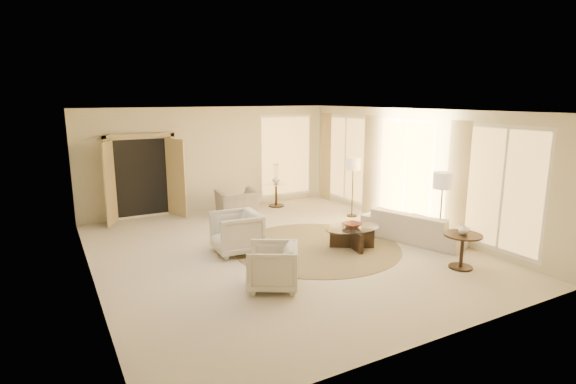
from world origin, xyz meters
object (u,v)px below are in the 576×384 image
armchair_left (236,231)px  accent_chair (237,199)px  armchair_right (273,264)px  end_table (462,245)px  coffee_table (352,235)px  floor_lamp_far (443,184)px  end_vase (464,230)px  sofa (414,226)px  side_table (276,192)px  bowl (352,225)px  side_vase (276,180)px  floor_lamp_near (353,167)px

armchair_left → accent_chair: 2.95m
armchair_right → end_table: 3.51m
coffee_table → floor_lamp_far: bearing=-30.2°
armchair_right → end_vase: end_vase is taller
sofa → side_table: side_table is taller
end_vase → accent_chair: bearing=111.1°
bowl → side_vase: bearing=85.6°
accent_chair → bowl: bearing=110.7°
end_table → floor_lamp_far: floor_lamp_far is taller
armchair_left → bowl: (2.19, -0.89, 0.04)m
end_table → floor_lamp_near: bearing=83.3°
sofa → floor_lamp_near: 2.46m
end_vase → sofa: bearing=75.1°
armchair_left → floor_lamp_far: 4.22m
accent_chair → end_vase: bearing=115.8°
sofa → armchair_right: size_ratio=2.74×
armchair_right → sofa: bearing=131.5°
end_table → floor_lamp_far: (0.46, 0.96, 0.91)m
sofa → floor_lamp_far: 1.23m
accent_chair → side_vase: bearing=-159.8°
coffee_table → end_table: bearing=-60.0°
side_table → side_vase: (0.00, -0.00, 0.37)m
armchair_right → side_table: (2.63, 4.95, 0.00)m
accent_chair → bowl: 3.75m
sofa → armchair_right: bearing=82.6°
coffee_table → end_table: 2.15m
end_table → side_vase: bearing=97.5°
sofa → armchair_right: 3.91m
armchair_left → sofa: bearing=77.7°
armchair_left → end_vase: (3.26, -2.75, 0.27)m
floor_lamp_near → floor_lamp_far: bearing=-89.9°
accent_chair → bowl: (1.04, -3.60, 0.05)m
armchair_right → end_table: (3.40, -0.88, 0.03)m
side_table → end_vase: size_ratio=3.57×
side_table → floor_lamp_near: 2.46m
end_vase → side_vase: size_ratio=0.84×
floor_lamp_far → side_vase: 5.06m
armchair_right → end_vase: 3.52m
armchair_right → coffee_table: size_ratio=0.50×
floor_lamp_near → armchair_left: bearing=-162.7°
bowl → side_vase: 4.00m
sofa → armchair_right: armchair_right is taller
armchair_left → side_vase: (2.49, 3.09, 0.32)m
end_table → floor_lamp_near: (0.46, 3.90, 0.87)m
coffee_table → accent_chair: bearing=106.0°
bowl → coffee_table: bearing=90.0°
coffee_table → end_vase: end_vase is taller
floor_lamp_near → side_vase: floor_lamp_near is taller
floor_lamp_near → end_vase: (-0.46, -3.90, -0.58)m
end_vase → coffee_table: bearing=120.0°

